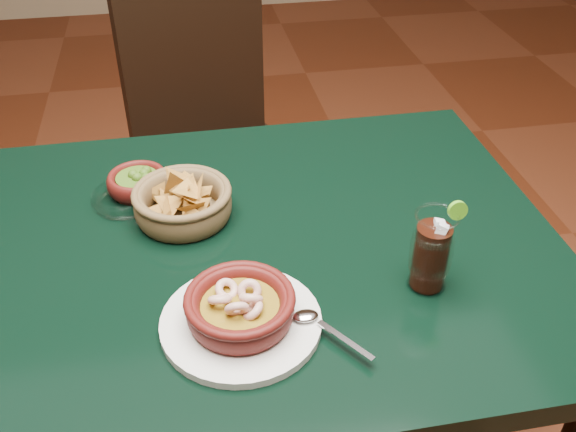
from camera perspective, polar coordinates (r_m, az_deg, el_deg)
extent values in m
cube|color=black|center=(1.09, -7.48, -3.57)|extent=(1.20, 0.80, 0.04)
cylinder|color=black|center=(1.68, 11.29, -3.91)|extent=(0.06, 0.06, 0.71)
cube|color=black|center=(1.77, -4.72, 3.35)|extent=(0.57, 0.57, 0.04)
cylinder|color=black|center=(1.72, -6.73, -7.93)|extent=(0.04, 0.04, 0.47)
cylinder|color=black|center=(1.86, 3.47, -3.59)|extent=(0.04, 0.04, 0.47)
cylinder|color=black|center=(1.98, -11.74, -1.52)|extent=(0.04, 0.04, 0.47)
cylinder|color=black|center=(2.11, -2.48, 1.85)|extent=(0.04, 0.04, 0.47)
cube|color=black|center=(1.81, -8.25, 12.81)|extent=(0.39, 0.19, 0.45)
cylinder|color=silver|center=(0.93, -4.20, -9.39)|extent=(0.23, 0.23, 0.01)
cylinder|color=#450E0C|center=(0.92, -4.23, -8.95)|extent=(0.14, 0.14, 0.01)
torus|color=#450E0C|center=(0.91, -4.28, -8.18)|extent=(0.18, 0.18, 0.04)
torus|color=#450E0C|center=(0.90, -4.33, -7.34)|extent=(0.16, 0.16, 0.01)
cylinder|color=brown|center=(0.91, -4.29, -7.97)|extent=(0.12, 0.12, 0.01)
torus|color=beige|center=(0.90, -3.30, -7.35)|extent=(0.04, 0.04, 0.04)
torus|color=beige|center=(0.92, -3.44, -6.67)|extent=(0.04, 0.03, 0.04)
torus|color=beige|center=(0.92, -5.46, -6.52)|extent=(0.05, 0.04, 0.04)
torus|color=beige|center=(0.90, -6.08, -7.38)|extent=(0.04, 0.03, 0.03)
torus|color=beige|center=(0.88, -4.56, -8.23)|extent=(0.05, 0.03, 0.05)
torus|color=beige|center=(0.89, -3.15, -8.40)|extent=(0.04, 0.05, 0.04)
cube|color=silver|center=(0.90, 5.12, -10.94)|extent=(0.06, 0.09, 0.00)
ellipsoid|color=silver|center=(0.92, 1.57, -8.86)|extent=(0.04, 0.03, 0.01)
cylinder|color=brown|center=(1.15, -9.20, 0.07)|extent=(0.15, 0.15, 0.01)
torus|color=brown|center=(1.13, -9.32, 1.05)|extent=(0.20, 0.20, 0.06)
torus|color=brown|center=(1.12, -9.44, 2.09)|extent=(0.17, 0.17, 0.01)
cone|color=#B57B2E|center=(1.12, -9.35, 2.32)|extent=(0.05, 0.09, 0.08)
cone|color=#B57B2E|center=(1.14, -9.96, 1.19)|extent=(0.05, 0.07, 0.06)
cone|color=#B57B2E|center=(1.13, -7.88, 1.47)|extent=(0.04, 0.09, 0.08)
cone|color=#B57B2E|center=(1.13, -7.77, 1.23)|extent=(0.09, 0.03, 0.08)
cone|color=#B57B2E|center=(1.12, -9.95, 2.85)|extent=(0.08, 0.02, 0.07)
cone|color=#B57B2E|center=(1.10, -8.77, 2.48)|extent=(0.08, 0.06, 0.05)
cone|color=#B57B2E|center=(1.11, -8.11, 2.39)|extent=(0.04, 0.09, 0.08)
cone|color=#B57B2E|center=(1.15, -11.49, 1.86)|extent=(0.07, 0.05, 0.08)
cone|color=#B57B2E|center=(1.12, -11.28, 0.24)|extent=(0.06, 0.07, 0.08)
cone|color=#B57B2E|center=(1.10, -8.84, 0.11)|extent=(0.06, 0.07, 0.07)
cone|color=#B57B2E|center=(1.10, -8.42, 0.68)|extent=(0.09, 0.04, 0.08)
cone|color=#B57B2E|center=(1.11, -10.51, 0.48)|extent=(0.03, 0.09, 0.08)
cone|color=#B57B2E|center=(1.12, -9.45, 1.80)|extent=(0.07, 0.06, 0.08)
cone|color=#B57B2E|center=(1.12, -10.50, 1.02)|extent=(0.09, 0.07, 0.06)
cone|color=#B57B2E|center=(1.11, -9.13, 2.37)|extent=(0.08, 0.06, 0.06)
cone|color=#B57B2E|center=(1.09, -7.92, 0.77)|extent=(0.05, 0.07, 0.07)
cone|color=#B57B2E|center=(1.12, -7.80, 1.84)|extent=(0.08, 0.06, 0.07)
cone|color=#B57B2E|center=(1.13, -9.47, 3.29)|extent=(0.07, 0.09, 0.05)
cone|color=#B57B2E|center=(1.13, -9.97, 3.14)|extent=(0.08, 0.05, 0.08)
cone|color=#B57B2E|center=(1.14, -8.94, 1.38)|extent=(0.06, 0.08, 0.06)
cone|color=#B57B2E|center=(1.14, -8.88, 2.37)|extent=(0.08, 0.06, 0.07)
cone|color=#B57B2E|center=(1.10, -8.09, 1.05)|extent=(0.07, 0.06, 0.07)
cone|color=#B57B2E|center=(1.13, -10.50, 1.12)|extent=(0.08, 0.06, 0.06)
cone|color=#B57B2E|center=(1.16, -10.79, 2.16)|extent=(0.08, 0.08, 0.05)
cylinder|color=#450E0C|center=(1.23, -13.10, 2.25)|extent=(0.10, 0.10, 0.01)
torus|color=#450E0C|center=(1.22, -13.22, 2.98)|extent=(0.13, 0.13, 0.04)
cylinder|color=#29490F|center=(1.22, -13.26, 3.23)|extent=(0.08, 0.08, 0.01)
sphere|color=#29490F|center=(1.21, -13.25, 3.33)|extent=(0.02, 0.02, 0.02)
sphere|color=#29490F|center=(1.20, -12.50, 3.31)|extent=(0.02, 0.02, 0.02)
sphere|color=#29490F|center=(1.22, -13.60, 3.58)|extent=(0.02, 0.02, 0.02)
sphere|color=#29490F|center=(1.22, -12.65, 3.71)|extent=(0.02, 0.02, 0.02)
sphere|color=#29490F|center=(1.22, -12.48, 3.94)|extent=(0.02, 0.02, 0.02)
cylinder|color=white|center=(1.02, 12.16, -5.85)|extent=(0.06, 0.06, 0.01)
torus|color=white|center=(0.98, 12.63, -3.06)|extent=(0.13, 0.13, 0.07)
cylinder|color=black|center=(0.98, 12.54, -3.54)|extent=(0.05, 0.05, 0.11)
cube|color=silver|center=(0.94, 13.53, -1.17)|extent=(0.02, 0.02, 0.02)
cube|color=silver|center=(0.95, 12.65, -2.26)|extent=(0.03, 0.02, 0.02)
cube|color=silver|center=(0.96, 13.25, -0.79)|extent=(0.02, 0.02, 0.02)
cube|color=silver|center=(0.97, 13.23, -1.99)|extent=(0.02, 0.02, 0.02)
torus|color=white|center=(0.94, 13.14, 0.01)|extent=(0.07, 0.07, 0.00)
cylinder|color=#4FA21B|center=(0.95, 14.84, 0.49)|extent=(0.03, 0.01, 0.03)
cylinder|color=white|center=(1.20, -14.32, 1.13)|extent=(0.10, 0.10, 0.01)
torus|color=white|center=(1.19, -14.40, 1.60)|extent=(0.13, 0.13, 0.03)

